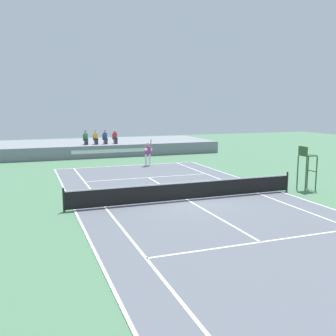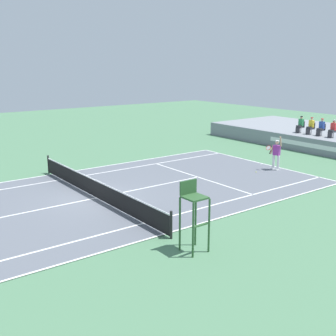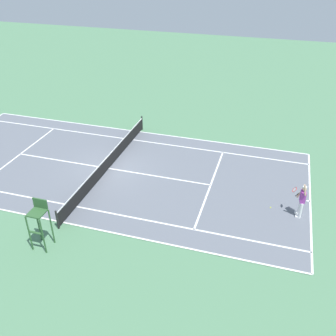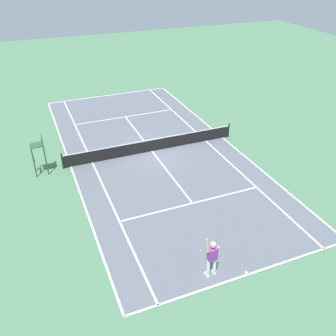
# 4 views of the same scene
# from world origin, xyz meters

# --- Properties ---
(ground_plane) EXTENTS (80.00, 80.00, 0.00)m
(ground_plane) POSITION_xyz_m (0.00, 0.00, 0.00)
(ground_plane) COLOR #4C7A56
(court) EXTENTS (11.08, 23.88, 0.03)m
(court) POSITION_xyz_m (0.00, 0.00, 0.01)
(court) COLOR slate
(court) RESTS_ON ground
(net) EXTENTS (11.98, 0.10, 1.07)m
(net) POSITION_xyz_m (0.00, 0.00, 0.52)
(net) COLOR black
(net) RESTS_ON ground
(tennis_player) EXTENTS (0.75, 0.69, 2.08)m
(tennis_player) POSITION_xyz_m (1.48, 11.28, 0.99)
(tennis_player) COLOR white
(tennis_player) RESTS_ON ground
(tennis_ball) EXTENTS (0.07, 0.07, 0.07)m
(tennis_ball) POSITION_xyz_m (1.22, 9.86, 0.03)
(tennis_ball) COLOR #D1E533
(tennis_ball) RESTS_ON ground
(umpire_chair) EXTENTS (0.77, 0.77, 2.44)m
(umpire_chair) POSITION_xyz_m (7.17, 0.00, 1.56)
(umpire_chair) COLOR #2D562D
(umpire_chair) RESTS_ON ground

